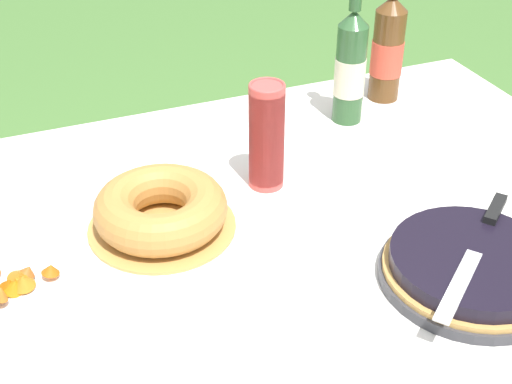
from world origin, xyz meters
The scene contains 9 objects.
garden_table centered at (0.00, 0.00, 0.69)m, with size 1.54×1.19×0.75m.
tablecloth centered at (0.00, 0.00, 0.74)m, with size 1.55×1.20×0.10m.
berry_tart centered at (0.24, -0.22, 0.78)m, with size 0.31×0.31×0.06m.
serving_knife centered at (0.26, -0.20, 0.82)m, with size 0.31×0.25×0.01m.
bundt_cake centered at (-0.21, 0.13, 0.80)m, with size 0.28×0.28×0.09m.
cup_stack centered at (0.03, 0.19, 0.87)m, with size 0.07×0.07×0.23m.
cider_bottle_green centered at (0.32, 0.39, 0.89)m, with size 0.07×0.07×0.35m.
cider_bottle_amber centered at (0.46, 0.46, 0.89)m, with size 0.08×0.08×0.35m.
snack_plate_left centered at (-0.48, 0.04, 0.77)m, with size 0.22×0.22×0.06m.
Camera 1 is at (-0.45, -0.95, 1.57)m, focal length 50.00 mm.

